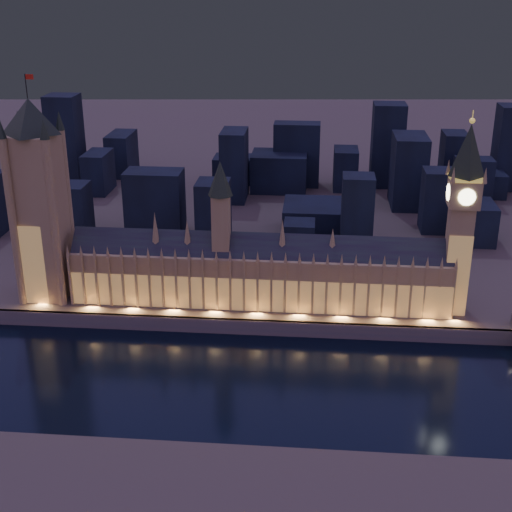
{
  "coord_description": "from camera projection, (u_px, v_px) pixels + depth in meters",
  "views": [
    {
      "loc": [
        35.31,
        -284.98,
        174.29
      ],
      "look_at": [
        5.0,
        55.0,
        38.0
      ],
      "focal_mm": 50.0,
      "sensor_mm": 36.0,
      "label": 1
    }
  ],
  "objects": [
    {
      "name": "victoria_tower",
      "position": [
        39.0,
        192.0,
        372.5
      ],
      "size": [
        31.68,
        31.68,
        119.83
      ],
      "color": "#937852",
      "rests_on": "north_bank"
    },
    {
      "name": "city_backdrop",
      "position": [
        318.0,
        174.0,
        544.32
      ],
      "size": [
        492.97,
        215.63,
        70.99
      ],
      "color": "black",
      "rests_on": "north_bank"
    },
    {
      "name": "elizabeth_tower",
      "position": [
        463.0,
        204.0,
        354.8
      ],
      "size": [
        18.0,
        18.0,
        105.41
      ],
      "color": "#937852",
      "rests_on": "north_bank"
    },
    {
      "name": "ground_plane",
      "position": [
        235.0,
        375.0,
        331.16
      ],
      "size": [
        2000.0,
        2000.0,
        0.0
      ],
      "primitive_type": "plane",
      "color": "black",
      "rests_on": "ground"
    },
    {
      "name": "embankment_wall",
      "position": [
        244.0,
        327.0,
        367.6
      ],
      "size": [
        2000.0,
        2.5,
        8.0
      ],
      "primitive_type": "cube",
      "color": "#454A53",
      "rests_on": "ground"
    },
    {
      "name": "palace_of_westminster",
      "position": [
        258.0,
        272.0,
        378.05
      ],
      "size": [
        202.0,
        22.02,
        78.0
      ],
      "color": "#937852",
      "rests_on": "north_bank"
    },
    {
      "name": "north_bank",
      "position": [
        288.0,
        133.0,
        810.69
      ],
      "size": [
        2000.0,
        960.0,
        8.0
      ],
      "primitive_type": "cube",
      "color": "#4B3E3C",
      "rests_on": "ground"
    }
  ]
}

